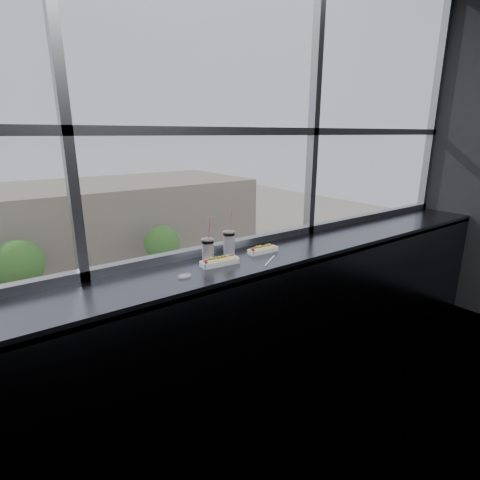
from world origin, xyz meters
TOP-DOWN VIEW (x-y plane):
  - wall_back_lower at (0.00, 1.50)m, footprint 6.00×0.00m
  - window_glass at (0.00, 1.52)m, footprint 6.00×0.00m
  - window_mullions at (0.00, 1.50)m, footprint 6.00×0.08m
  - counter at (0.00, 1.23)m, footprint 6.00×0.55m
  - counter_fascia at (0.00, 0.97)m, footprint 6.00×0.04m
  - hotdog_tray_left at (-0.16, 1.22)m, footprint 0.28×0.11m
  - hotdog_tray_right at (0.26, 1.26)m, footprint 0.25×0.09m
  - soda_cup_left at (-0.20, 1.31)m, footprint 0.09×0.09m
  - soda_cup_right at (0.03, 1.38)m, footprint 0.09×0.09m
  - loose_straw at (0.17, 1.07)m, footprint 0.20×0.13m
  - wrapper at (-0.47, 1.15)m, footprint 0.10×0.07m
  - plaza_ground at (0.00, 45.00)m, footprint 120.00×120.00m
  - street_asphalt at (0.00, 21.50)m, footprint 80.00×10.00m
  - far_sidewalk at (0.00, 29.50)m, footprint 80.00×6.00m
  - car_far_c at (11.60, 25.50)m, footprint 2.75×5.69m
  - car_near_d at (7.06, 17.50)m, footprint 3.25×6.35m
  - car_near_c at (1.30, 17.50)m, footprint 2.93×6.11m
  - car_far_b at (0.37, 25.50)m, footprint 3.25×7.08m
  - pedestrian_c at (5.30, 29.51)m, footprint 0.73×0.97m
  - pedestrian_b at (-0.73, 29.09)m, footprint 0.72×0.96m
  - tree_center at (0.54, 29.50)m, footprint 3.61×3.61m
  - tree_right at (11.83, 29.50)m, footprint 3.24×3.24m

SIDE VIEW (x-z plane):
  - plaza_ground at x=0.00m, z-range -11.00..-11.00m
  - far_sidewalk at x=0.00m, z-range -11.00..-10.96m
  - street_asphalt at x=0.00m, z-range -11.00..-10.94m
  - car_far_c at x=11.60m, z-range -10.94..-9.10m
  - car_near_c at x=1.30m, z-range -10.94..-8.96m
  - car_near_d at x=7.06m, z-range -10.94..-8.91m
  - pedestrian_b at x=-0.73m, z-range -10.96..-8.80m
  - pedestrian_c at x=5.30m, z-range -10.96..-8.77m
  - car_far_b at x=0.37m, z-range -10.94..-8.63m
  - tree_right at x=11.83m, z-range -10.10..-5.04m
  - tree_center at x=0.54m, z-range -10.00..-4.36m
  - wall_back_lower at x=0.00m, z-range -2.45..3.55m
  - counter_fascia at x=0.00m, z-range 0.03..1.07m
  - counter at x=0.00m, z-range 1.04..1.10m
  - loose_straw at x=0.17m, z-range 1.10..1.11m
  - wrapper at x=-0.47m, z-range 1.10..1.12m
  - hotdog_tray_right at x=0.26m, z-range 1.09..1.15m
  - hotdog_tray_left at x=-0.16m, z-range 1.09..1.16m
  - soda_cup_left at x=-0.20m, z-range 1.03..1.36m
  - soda_cup_right at x=0.03m, z-range 1.03..1.37m
  - window_glass at x=0.00m, z-range -0.70..5.30m
  - window_mullions at x=0.00m, z-range 1.10..3.50m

